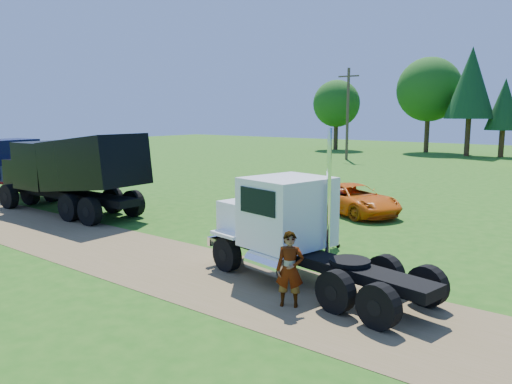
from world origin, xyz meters
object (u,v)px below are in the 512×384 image
Objects in this scene: black_dump_truck at (72,169)px; orange_pickup at (353,199)px; navy_truck at (17,168)px; white_semi_tractor at (288,227)px; spectator_a at (290,269)px.

black_dump_truck is 1.78× the size of orange_pickup.
black_dump_truck is 6.79m from navy_truck.
navy_truck is (-19.68, 2.13, 0.18)m from white_semi_tractor.
spectator_a is at bearing -43.61° from white_semi_tractor.
orange_pickup is at bearing 81.57° from spectator_a.
navy_truck is 18.38m from orange_pickup.
white_semi_tractor is 3.90× the size of spectator_a.
navy_truck is at bearing -175.34° from white_semi_tractor.
spectator_a is (14.21, -3.15, -1.15)m from black_dump_truck.
black_dump_truck is (-12.95, 1.39, 0.63)m from white_semi_tractor.
black_dump_truck is 4.78× the size of spectator_a.
orange_pickup is at bearing 117.50° from white_semi_tractor.
navy_truck is at bearing 171.44° from black_dump_truck.
orange_pickup is (-2.79, 9.34, -0.75)m from white_semi_tractor.
navy_truck is 4.07× the size of spectator_a.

